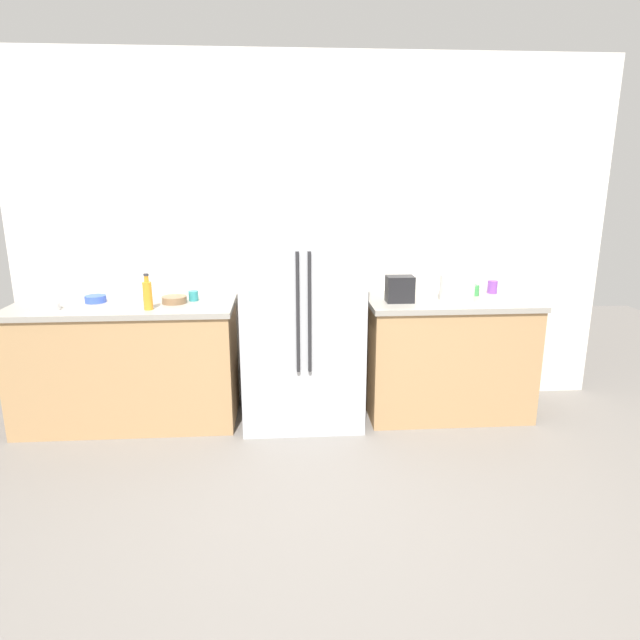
% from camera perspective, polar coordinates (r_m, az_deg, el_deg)
% --- Properties ---
extents(ground_plane, '(9.45, 9.45, 0.00)m').
position_cam_1_polar(ground_plane, '(3.31, 1.42, -19.18)').
color(ground_plane, slate).
extents(kitchen_back_panel, '(4.72, 0.10, 2.74)m').
position_cam_1_polar(kitchen_back_panel, '(4.47, -0.58, 8.67)').
color(kitchen_back_panel, silver).
rests_on(kitchen_back_panel, ground_plane).
extents(counter_left, '(1.62, 0.68, 0.92)m').
position_cam_1_polar(counter_left, '(4.43, -19.18, -4.24)').
color(counter_left, tan).
rests_on(counter_left, ground_plane).
extents(counter_right, '(1.27, 0.68, 0.92)m').
position_cam_1_polar(counter_right, '(4.47, 12.91, -3.62)').
color(counter_right, tan).
rests_on(counter_right, ground_plane).
extents(refrigerator, '(0.89, 0.74, 1.87)m').
position_cam_1_polar(refrigerator, '(4.11, -1.92, 1.97)').
color(refrigerator, '#B7BABF').
rests_on(refrigerator, ground_plane).
extents(toaster, '(0.20, 0.14, 0.19)m').
position_cam_1_polar(toaster, '(4.15, 8.23, 3.18)').
color(toaster, black).
rests_on(toaster, counter_right).
extents(rice_cooker, '(0.26, 0.26, 0.32)m').
position_cam_1_polar(rice_cooker, '(4.30, 14.00, 3.97)').
color(rice_cooker, white).
rests_on(rice_cooker, counter_right).
extents(bottle_a, '(0.06, 0.06, 0.26)m').
position_cam_1_polar(bottle_a, '(4.05, -17.36, 2.53)').
color(bottle_a, orange).
rests_on(bottle_a, counter_left).
extents(cup_a, '(0.08, 0.08, 0.08)m').
position_cam_1_polar(cup_a, '(4.51, 15.62, 2.98)').
color(cup_a, green).
rests_on(cup_a, counter_right).
extents(cup_b, '(0.07, 0.07, 0.07)m').
position_cam_1_polar(cup_b, '(4.27, -12.92, 2.45)').
color(cup_b, teal).
rests_on(cup_b, counter_left).
extents(cup_c, '(0.08, 0.08, 0.10)m').
position_cam_1_polar(cup_c, '(4.64, 17.35, 3.28)').
color(cup_c, purple).
rests_on(cup_c, counter_right).
extents(bowl_a, '(0.18, 0.18, 0.05)m').
position_cam_1_polar(bowl_a, '(4.22, -14.79, 2.04)').
color(bowl_a, brown).
rests_on(bowl_a, counter_left).
extents(bowl_b, '(0.15, 0.15, 0.05)m').
position_cam_1_polar(bowl_b, '(4.44, -22.14, 2.03)').
color(bowl_b, blue).
rests_on(bowl_b, counter_left).
extents(bowl_c, '(0.19, 0.19, 0.05)m').
position_cam_1_polar(bowl_c, '(4.32, -26.47, 1.27)').
color(bowl_c, white).
rests_on(bowl_c, counter_left).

